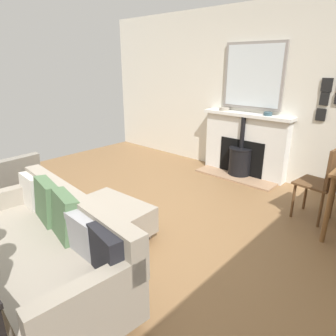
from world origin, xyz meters
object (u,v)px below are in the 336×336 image
object	(u,v)px
fireplace	(244,149)
armchair_accent	(9,181)
mantel_bowl_near	(224,109)
dining_chair_near_fireplace	(325,179)
ottoman	(112,217)
mantel_bowl_far	(268,114)
sofa	(47,248)

from	to	relation	value
fireplace	armchair_accent	bearing A→B (deg)	-22.72
fireplace	mantel_bowl_near	world-z (taller)	mantel_bowl_near
dining_chair_near_fireplace	ottoman	bearing A→B (deg)	-39.56
mantel_bowl_near	mantel_bowl_far	world-z (taller)	mantel_bowl_far
mantel_bowl_near	armchair_accent	distance (m)	3.36
mantel_bowl_far	ottoman	size ratio (longest dim) A/B	0.15
mantel_bowl_near	dining_chair_near_fireplace	bearing A→B (deg)	66.74
ottoman	armchair_accent	xyz separation A→B (m)	(0.53, -1.25, 0.23)
fireplace	armchair_accent	distance (m)	3.43
fireplace	dining_chair_near_fireplace	world-z (taller)	fireplace
armchair_accent	sofa	bearing A→B (deg)	78.80
mantel_bowl_near	ottoman	xyz separation A→B (m)	(2.65, 0.34, -0.82)
fireplace	mantel_bowl_far	world-z (taller)	mantel_bowl_far
ottoman	dining_chair_near_fireplace	world-z (taller)	dining_chair_near_fireplace
mantel_bowl_far	armchair_accent	bearing A→B (deg)	-27.69
fireplace	mantel_bowl_near	size ratio (longest dim) A/B	8.81
dining_chair_near_fireplace	armchair_accent	bearing A→B (deg)	-49.39
fireplace	sofa	distance (m)	3.46
mantel_bowl_near	dining_chair_near_fireplace	world-z (taller)	mantel_bowl_near
sofa	ottoman	xyz separation A→B (m)	(-0.82, -0.21, -0.12)
mantel_bowl_far	armchair_accent	size ratio (longest dim) A/B	0.16
fireplace	mantel_bowl_far	size ratio (longest dim) A/B	11.54
mantel_bowl_near	dining_chair_near_fireplace	xyz separation A→B (m)	(0.80, 1.86, -0.52)
mantel_bowl_far	armchair_accent	distance (m)	3.64
fireplace	sofa	world-z (taller)	fireplace
mantel_bowl_far	armchair_accent	world-z (taller)	mantel_bowl_far
ottoman	armchair_accent	distance (m)	1.37
mantel_bowl_near	mantel_bowl_far	bearing A→B (deg)	90.00
mantel_bowl_near	ottoman	distance (m)	2.79
fireplace	sofa	bearing A→B (deg)	2.11
fireplace	ottoman	bearing A→B (deg)	-1.71
mantel_bowl_near	armchair_accent	size ratio (longest dim) A/B	0.21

